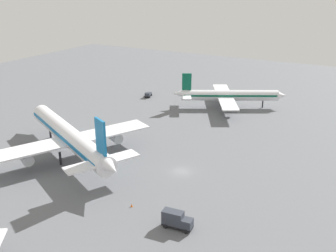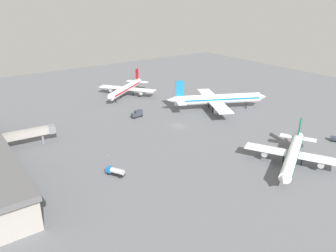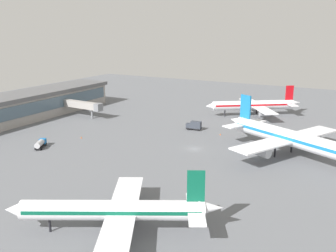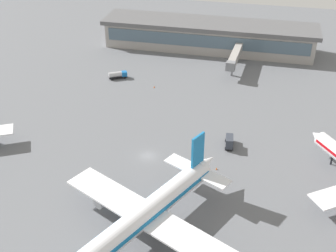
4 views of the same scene
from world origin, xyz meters
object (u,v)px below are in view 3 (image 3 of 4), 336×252
at_px(safety_cone_near_gate, 220,134).
at_px(catering_truck, 194,125).
at_px(airplane_distant, 254,105).
at_px(airplane_at_gate, 115,210).
at_px(safety_cone_mid_apron, 81,137).
at_px(airplane_taxiing, 293,139).
at_px(fuel_truck, 40,144).

bearing_deg(safety_cone_near_gate, catering_truck, -99.75).
bearing_deg(airplane_distant, airplane_at_gate, 57.18).
bearing_deg(airplane_distant, safety_cone_mid_apron, 20.46).
bearing_deg(airplane_at_gate, safety_cone_near_gate, -113.12).
bearing_deg(airplane_at_gate, safety_cone_mid_apron, -71.20).
xyz_separation_m(airplane_at_gate, airplane_taxiing, (-58.01, 20.23, 1.26)).
height_order(airplane_distant, catering_truck, airplane_distant).
xyz_separation_m(airplane_distant, safety_cone_near_gate, (35.28, -1.70, -4.33)).
relative_size(catering_truck, safety_cone_near_gate, 9.60).
distance_m(fuel_truck, safety_cone_mid_apron, 14.81).
distance_m(airplane_at_gate, catering_truck, 73.88).
bearing_deg(fuel_truck, safety_cone_mid_apron, -45.25).
xyz_separation_m(airplane_at_gate, safety_cone_near_gate, (-69.89, -6.24, -4.13)).
xyz_separation_m(airplane_at_gate, safety_cone_mid_apron, (-43.41, -46.59, -4.13)).
xyz_separation_m(airplane_distant, safety_cone_mid_apron, (61.77, -42.05, -4.33)).
xyz_separation_m(safety_cone_near_gate, safety_cone_mid_apron, (26.49, -40.35, 0.00)).
distance_m(fuel_truck, safety_cone_near_gate, 60.29).
bearing_deg(airplane_taxiing, catering_truck, -173.76).
distance_m(airplane_distant, catering_truck, 35.85).
bearing_deg(safety_cone_mid_apron, airplane_at_gate, 47.03).
bearing_deg(fuel_truck, airplane_taxiing, -96.84).
xyz_separation_m(airplane_at_gate, fuel_truck, (-29.24, -50.75, -3.04)).
bearing_deg(airplane_at_gate, airplane_taxiing, -137.45).
distance_m(airplane_at_gate, airplane_taxiing, 61.44).
distance_m(catering_truck, safety_cone_mid_apron, 40.84).
xyz_separation_m(airplane_at_gate, airplane_distant, (-105.18, -4.54, 0.20)).
bearing_deg(airplane_taxiing, airplane_at_gate, -82.81).
relative_size(airplane_distant, fuel_truck, 5.60).
xyz_separation_m(airplane_taxiing, safety_cone_mid_apron, (14.60, -66.82, -5.39)).
height_order(airplane_at_gate, safety_cone_near_gate, airplane_at_gate).
distance_m(airplane_taxiing, catering_truck, 40.14).
relative_size(airplane_taxiing, safety_cone_near_gate, 79.65).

